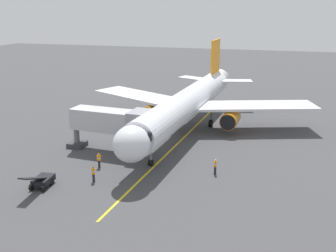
# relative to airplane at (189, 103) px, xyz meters

# --- Properties ---
(ground_plane) EXTENTS (220.00, 220.00, 0.00)m
(ground_plane) POSITION_rel_airplane_xyz_m (0.38, -2.39, -4.00)
(ground_plane) COLOR #424244
(apron_lead_in_line) EXTENTS (3.13, 39.91, 0.01)m
(apron_lead_in_line) POSITION_rel_airplane_xyz_m (0.02, 6.28, -4.00)
(apron_lead_in_line) COLOR yellow
(apron_lead_in_line) RESTS_ON ground
(airplane) EXTENTS (34.72, 40.35, 11.50)m
(airplane) POSITION_rel_airplane_xyz_m (0.00, 0.00, 0.00)
(airplane) COLOR silver
(airplane) RESTS_ON ground
(jet_bridge) EXTENTS (11.49, 3.64, 5.40)m
(jet_bridge) POSITION_rel_airplane_xyz_m (6.17, 10.86, -0.24)
(jet_bridge) COLOR #B7B7BC
(jet_bridge) RESTS_ON ground
(ground_crew_marshaller) EXTENTS (0.45, 0.47, 1.71)m
(ground_crew_marshaller) POSITION_rel_airplane_xyz_m (5.15, 19.34, -3.12)
(ground_crew_marshaller) COLOR #23232D
(ground_crew_marshaller) RESTS_ON ground
(ground_crew_wing_walker) EXTENTS (0.42, 0.29, 1.71)m
(ground_crew_wing_walker) POSITION_rel_airplane_xyz_m (6.18, 15.90, -3.12)
(ground_crew_wing_walker) COLOR #23232D
(ground_crew_wing_walker) RESTS_ON ground
(ground_crew_loader) EXTENTS (0.32, 0.44, 1.71)m
(ground_crew_loader) POSITION_rel_airplane_xyz_m (-6.20, 14.12, -3.12)
(ground_crew_loader) COLOR #23232D
(ground_crew_loader) RESTS_ON ground
(belt_loader_near_nose) EXTENTS (1.71, 4.65, 2.32)m
(belt_loader_near_nose) POSITION_rel_airplane_xyz_m (9.44, 21.78, -3.29)
(belt_loader_near_nose) COLOR black
(belt_loader_near_nose) RESTS_ON ground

